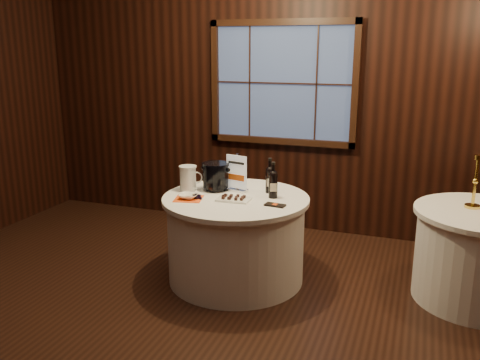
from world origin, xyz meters
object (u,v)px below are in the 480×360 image
at_px(port_bottle_left, 270,178).
at_px(chocolate_plate, 234,198).
at_px(grape_bunch, 198,196).
at_px(glass_pitcher, 188,178).
at_px(side_table, 479,256).
at_px(main_table, 236,238).
at_px(ice_bucket, 216,176).
at_px(sign_stand, 237,179).
at_px(port_bottle_right, 273,182).
at_px(cracker_bowl, 188,196).
at_px(brass_candlestick, 474,189).
at_px(chocolate_box, 275,205).

bearing_deg(port_bottle_left, chocolate_plate, -141.76).
height_order(grape_bunch, glass_pitcher, glass_pitcher).
distance_m(grape_bunch, glass_pitcher, 0.29).
xyz_separation_m(side_table, grape_bunch, (-2.29, -0.45, 0.40)).
bearing_deg(side_table, main_table, -171.47).
xyz_separation_m(port_bottle_left, grape_bunch, (-0.53, -0.38, -0.12)).
relative_size(ice_bucket, glass_pitcher, 1.11).
bearing_deg(sign_stand, chocolate_plate, -62.12).
distance_m(port_bottle_left, port_bottle_right, 0.16).
height_order(cracker_bowl, brass_candlestick, brass_candlestick).
distance_m(cracker_bowl, brass_candlestick, 2.34).
bearing_deg(sign_stand, ice_bucket, -156.04).
relative_size(side_table, port_bottle_right, 3.42).
relative_size(sign_stand, port_bottle_left, 1.09).
xyz_separation_m(port_bottle_right, cracker_bowl, (-0.67, -0.28, -0.11)).
relative_size(main_table, sign_stand, 3.74).
relative_size(port_bottle_right, cracker_bowl, 1.97).
distance_m(main_table, cracker_bowl, 0.58).
bearing_deg(glass_pitcher, brass_candlestick, -14.99).
bearing_deg(main_table, chocolate_box, -18.81).
xyz_separation_m(main_table, glass_pitcher, (-0.47, 0.04, 0.50)).
bearing_deg(brass_candlestick, port_bottle_right, -169.90).
bearing_deg(chocolate_plate, chocolate_box, -4.76).
relative_size(sign_stand, chocolate_plate, 1.20).
distance_m(port_bottle_right, brass_candlestick, 1.63).
xyz_separation_m(side_table, port_bottle_right, (-1.69, -0.22, 0.52)).
height_order(sign_stand, brass_candlestick, brass_candlestick).
bearing_deg(grape_bunch, ice_bucket, 81.63).
distance_m(sign_stand, glass_pitcher, 0.44).
xyz_separation_m(port_bottle_right, chocolate_box, (0.08, -0.22, -0.13)).
xyz_separation_m(main_table, cracker_bowl, (-0.36, -0.20, 0.41)).
relative_size(main_table, chocolate_plate, 4.49).
distance_m(main_table, brass_candlestick, 2.02).
distance_m(main_table, glass_pitcher, 0.69).
bearing_deg(brass_candlestick, main_table, -169.07).
height_order(port_bottle_right, brass_candlestick, brass_candlestick).
distance_m(port_bottle_right, chocolate_plate, 0.37).
bearing_deg(main_table, ice_bucket, 150.91).
relative_size(chocolate_box, glass_pitcher, 0.74).
bearing_deg(grape_bunch, side_table, 11.24).
relative_size(glass_pitcher, cracker_bowl, 1.41).
distance_m(sign_stand, chocolate_box, 0.55).
distance_m(port_bottle_left, brass_candlestick, 1.68).
xyz_separation_m(sign_stand, port_bottle_left, (0.29, 0.06, 0.02)).
distance_m(chocolate_box, brass_candlestick, 1.61).
height_order(main_table, sign_stand, sign_stand).
height_order(chocolate_plate, cracker_bowl, cracker_bowl).
bearing_deg(port_bottle_left, brass_candlestick, -13.75).
bearing_deg(chocolate_box, main_table, 167.98).
bearing_deg(glass_pitcher, main_table, -28.04).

